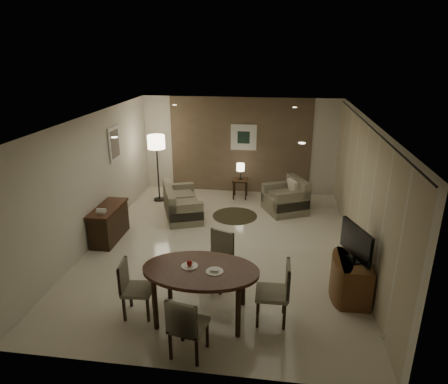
# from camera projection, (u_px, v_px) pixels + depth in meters

# --- Properties ---
(room_shell) EXTENTS (5.50, 7.00, 2.70)m
(room_shell) POSITION_uv_depth(u_px,v_px,m) (225.00, 180.00, 8.37)
(room_shell) COLOR beige
(room_shell) RESTS_ON ground
(taupe_accent) EXTENTS (3.96, 0.03, 2.70)m
(taupe_accent) POSITION_uv_depth(u_px,v_px,m) (240.00, 146.00, 11.23)
(taupe_accent) COLOR brown
(taupe_accent) RESTS_ON wall_back
(curtain_wall) EXTENTS (0.08, 6.70, 2.58)m
(curtain_wall) POSITION_uv_depth(u_px,v_px,m) (361.00, 194.00, 7.66)
(curtain_wall) COLOR #C3B298
(curtain_wall) RESTS_ON wall_right
(curtain_rod) EXTENTS (0.03, 6.80, 0.03)m
(curtain_rod) POSITION_uv_depth(u_px,v_px,m) (369.00, 125.00, 7.20)
(curtain_rod) COLOR black
(curtain_rod) RESTS_ON wall_right
(art_back_frame) EXTENTS (0.72, 0.03, 0.72)m
(art_back_frame) POSITION_uv_depth(u_px,v_px,m) (244.00, 137.00, 11.11)
(art_back_frame) COLOR silver
(art_back_frame) RESTS_ON wall_back
(art_back_canvas) EXTENTS (0.34, 0.01, 0.34)m
(art_back_canvas) POSITION_uv_depth(u_px,v_px,m) (244.00, 137.00, 11.10)
(art_back_canvas) COLOR black
(art_back_canvas) RESTS_ON wall_back
(art_left_frame) EXTENTS (0.03, 0.60, 0.80)m
(art_left_frame) POSITION_uv_depth(u_px,v_px,m) (114.00, 144.00, 9.29)
(art_left_frame) COLOR silver
(art_left_frame) RESTS_ON wall_left
(art_left_canvas) EXTENTS (0.01, 0.46, 0.64)m
(art_left_canvas) POSITION_uv_depth(u_px,v_px,m) (115.00, 144.00, 9.29)
(art_left_canvas) COLOR gray
(art_left_canvas) RESTS_ON wall_left
(downlight_nl) EXTENTS (0.10, 0.10, 0.01)m
(downlight_nl) POSITION_uv_depth(u_px,v_px,m) (114.00, 137.00, 6.04)
(downlight_nl) COLOR white
(downlight_nl) RESTS_ON ceiling
(downlight_nr) EXTENTS (0.10, 0.10, 0.01)m
(downlight_nr) POSITION_uv_depth(u_px,v_px,m) (302.00, 143.00, 5.68)
(downlight_nr) COLOR white
(downlight_nr) RESTS_ON ceiling
(downlight_fl) EXTENTS (0.10, 0.10, 0.01)m
(downlight_fl) POSITION_uv_depth(u_px,v_px,m) (175.00, 105.00, 9.39)
(downlight_fl) COLOR white
(downlight_fl) RESTS_ON ceiling
(downlight_fr) EXTENTS (0.10, 0.10, 0.01)m
(downlight_fr) POSITION_uv_depth(u_px,v_px,m) (295.00, 107.00, 9.03)
(downlight_fr) COLOR white
(downlight_fr) RESTS_ON ceiling
(console_desk) EXTENTS (0.48, 1.20, 0.75)m
(console_desk) POSITION_uv_depth(u_px,v_px,m) (109.00, 223.00, 8.65)
(console_desk) COLOR #4B2A18
(console_desk) RESTS_ON floor
(telephone) EXTENTS (0.20, 0.14, 0.09)m
(telephone) POSITION_uv_depth(u_px,v_px,m) (101.00, 210.00, 8.22)
(telephone) COLOR white
(telephone) RESTS_ON console_desk
(tv_cabinet) EXTENTS (0.48, 0.90, 0.70)m
(tv_cabinet) POSITION_uv_depth(u_px,v_px,m) (353.00, 279.00, 6.63)
(tv_cabinet) COLOR brown
(tv_cabinet) RESTS_ON floor
(flat_tv) EXTENTS (0.36, 0.85, 0.60)m
(flat_tv) POSITION_uv_depth(u_px,v_px,m) (356.00, 242.00, 6.40)
(flat_tv) COLOR black
(flat_tv) RESTS_ON tv_cabinet
(dining_table) EXTENTS (1.78, 1.11, 0.83)m
(dining_table) POSITION_uv_depth(u_px,v_px,m) (201.00, 293.00, 6.13)
(dining_table) COLOR #4B2A18
(dining_table) RESTS_ON floor
(chair_near) EXTENTS (0.54, 0.54, 0.95)m
(chair_near) POSITION_uv_depth(u_px,v_px,m) (189.00, 324.00, 5.35)
(chair_near) COLOR gray
(chair_near) RESTS_ON floor
(chair_far) EXTENTS (0.61, 0.61, 0.97)m
(chair_far) POSITION_uv_depth(u_px,v_px,m) (216.00, 261.00, 6.90)
(chair_far) COLOR gray
(chair_far) RESTS_ON floor
(chair_left) EXTENTS (0.48, 0.48, 0.91)m
(chair_left) POSITION_uv_depth(u_px,v_px,m) (138.00, 289.00, 6.16)
(chair_left) COLOR gray
(chair_left) RESTS_ON floor
(chair_right) EXTENTS (0.49, 0.49, 0.99)m
(chair_right) POSITION_uv_depth(u_px,v_px,m) (272.00, 292.00, 6.01)
(chair_right) COLOR gray
(chair_right) RESTS_ON floor
(plate_a) EXTENTS (0.26, 0.26, 0.02)m
(plate_a) POSITION_uv_depth(u_px,v_px,m) (190.00, 266.00, 6.06)
(plate_a) COLOR white
(plate_a) RESTS_ON dining_table
(plate_b) EXTENTS (0.26, 0.26, 0.02)m
(plate_b) POSITION_uv_depth(u_px,v_px,m) (215.00, 271.00, 5.91)
(plate_b) COLOR white
(plate_b) RESTS_ON dining_table
(fruit_apple) EXTENTS (0.09, 0.09, 0.09)m
(fruit_apple) POSITION_uv_depth(u_px,v_px,m) (189.00, 263.00, 6.04)
(fruit_apple) COLOR #AD1913
(fruit_apple) RESTS_ON plate_a
(napkin) EXTENTS (0.12, 0.08, 0.03)m
(napkin) POSITION_uv_depth(u_px,v_px,m) (215.00, 270.00, 5.90)
(napkin) COLOR white
(napkin) RESTS_ON plate_b
(round_rug) EXTENTS (1.11, 1.11, 0.01)m
(round_rug) POSITION_uv_depth(u_px,v_px,m) (235.00, 216.00, 9.96)
(round_rug) COLOR #443B26
(round_rug) RESTS_ON floor
(sofa) EXTENTS (1.78, 1.32, 0.75)m
(sofa) POSITION_uv_depth(u_px,v_px,m) (182.00, 201.00, 9.89)
(sofa) COLOR gray
(sofa) RESTS_ON floor
(armchair) EXTENTS (1.23, 1.26, 0.85)m
(armchair) POSITION_uv_depth(u_px,v_px,m) (285.00, 196.00, 10.09)
(armchair) COLOR gray
(armchair) RESTS_ON floor
(side_table) EXTENTS (0.42, 0.42, 0.54)m
(side_table) POSITION_uv_depth(u_px,v_px,m) (240.00, 189.00, 11.08)
(side_table) COLOR black
(side_table) RESTS_ON floor
(table_lamp) EXTENTS (0.22, 0.22, 0.50)m
(table_lamp) POSITION_uv_depth(u_px,v_px,m) (240.00, 171.00, 10.90)
(table_lamp) COLOR #FFEAC1
(table_lamp) RESTS_ON side_table
(floor_lamp) EXTENTS (0.46, 0.46, 1.80)m
(floor_lamp) POSITION_uv_depth(u_px,v_px,m) (158.00, 169.00, 10.69)
(floor_lamp) COLOR #FFE5B7
(floor_lamp) RESTS_ON floor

